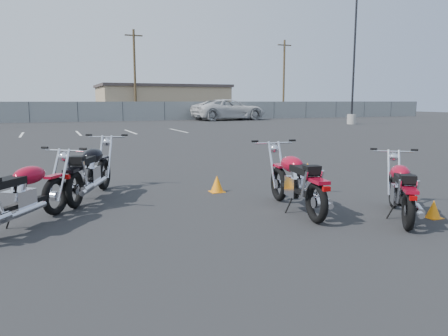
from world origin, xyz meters
name	(u,v)px	position (x,y,z in m)	size (l,w,h in m)	color
ground	(226,212)	(0.00, 0.00, 0.00)	(120.00, 120.00, 0.00)	black
motorcycle_front_red	(22,195)	(-3.10, 0.26, 0.49)	(1.68, 2.00, 1.08)	black
motorcycle_second_black	(90,171)	(-1.99, 1.95, 0.52)	(1.41, 2.28, 1.15)	black
motorcycle_third_red	(297,181)	(1.12, -0.38, 0.51)	(0.88, 2.27, 1.12)	black
motorcycle_rear_red	(402,190)	(2.41, -1.40, 0.46)	(1.53, 1.89, 1.01)	black
training_cone_near	(307,168)	(3.40, 2.81, 0.14)	(0.24, 0.24, 0.29)	orange
training_cone_far	(433,209)	(2.91, -1.58, 0.14)	(0.24, 0.24, 0.29)	orange
training_cone_extra	(217,184)	(0.45, 1.58, 0.17)	(0.29, 0.29, 0.34)	orange
light_pole_east	(353,90)	(20.12, 22.25, 2.71)	(0.80, 0.70, 10.39)	#9A9792
chainlink_fence	(78,112)	(0.00, 35.00, 0.90)	(80.06, 0.06, 1.80)	slate
tan_building_east	(162,101)	(10.00, 44.00, 1.86)	(14.40, 9.40, 3.70)	tan
utility_pole_c	(135,73)	(6.00, 39.00, 4.69)	(1.80, 0.24, 9.00)	#3F301D
utility_pole_d	(284,77)	(24.00, 40.00, 4.69)	(1.80, 0.24, 9.00)	#3F301D
parking_line_stripes	(51,134)	(-2.50, 20.00, 0.00)	(15.12, 4.00, 0.01)	silver
white_van	(229,104)	(13.95, 33.08, 1.60)	(8.44, 3.38, 3.21)	silver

